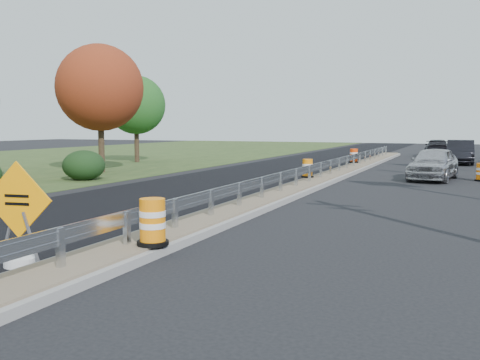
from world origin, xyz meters
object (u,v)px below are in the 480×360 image
at_px(barrel_median_far, 354,156).
at_px(car_dark_far, 437,148).
at_px(barrel_median_near, 153,223).
at_px(car_dark_mid, 460,152).
at_px(caution_sign, 19,240).
at_px(barrel_median_mid, 307,169).
at_px(car_silver, 433,163).

xyz_separation_m(barrel_median_far, car_dark_far, (4.55, 14.03, 0.07)).
distance_m(barrel_median_near, car_dark_far, 40.82).
distance_m(barrel_median_near, car_dark_mid, 32.23).
height_order(caution_sign, barrel_median_mid, caution_sign).
height_order(barrel_median_mid, barrel_median_far, barrel_median_far).
xyz_separation_m(caution_sign, car_dark_far, (5.35, 42.43, 0.23)).
xyz_separation_m(car_silver, car_dark_mid, (1.05, 12.73, 0.02)).
relative_size(caution_sign, barrel_median_far, 2.18).
bearing_deg(car_dark_far, barrel_median_near, 82.32).
bearing_deg(car_dark_far, caution_sign, 79.98).
xyz_separation_m(caution_sign, car_dark_mid, (7.35, 33.51, 0.32)).
bearing_deg(barrel_median_near, caution_sign, -137.42).
bearing_deg(barrel_median_mid, barrel_median_near, -85.93).
distance_m(barrel_median_far, car_dark_far, 14.75).
height_order(barrel_median_mid, car_dark_mid, car_dark_mid).
bearing_deg(barrel_median_near, car_silver, 76.99).
bearing_deg(car_dark_mid, barrel_median_far, -143.03).
bearing_deg(car_dark_far, car_silver, 89.68).
height_order(caution_sign, car_dark_mid, caution_sign).
xyz_separation_m(barrel_median_near, car_silver, (4.40, 19.03, 0.13)).
height_order(barrel_median_near, barrel_median_far, barrel_median_near).
relative_size(barrel_median_far, car_dark_mid, 0.18).
height_order(barrel_median_mid, car_silver, car_silver).
relative_size(car_silver, car_dark_mid, 0.95).
height_order(barrel_median_mid, car_dark_far, car_dark_far).
distance_m(barrel_median_mid, car_dark_mid, 17.59).
bearing_deg(car_dark_mid, barrel_median_mid, -112.90).
distance_m(barrel_median_near, barrel_median_far, 26.67).
distance_m(caution_sign, car_dark_mid, 34.31).
xyz_separation_m(barrel_median_far, car_dark_mid, (6.55, 5.12, 0.17)).
height_order(barrel_median_near, car_silver, car_silver).
relative_size(barrel_median_near, car_silver, 0.20).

